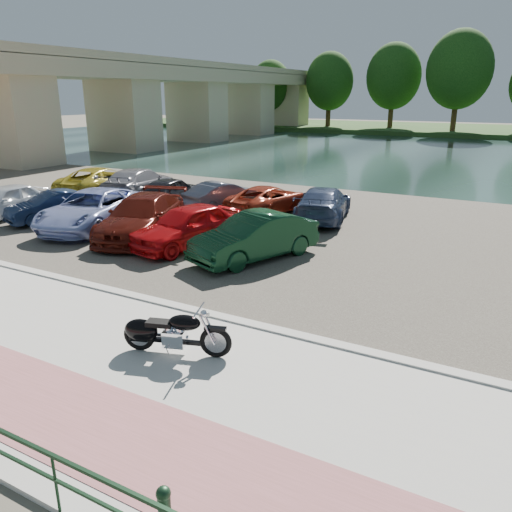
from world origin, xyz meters
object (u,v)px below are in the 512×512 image
at_px(car_0, 5,201).
at_px(car_2, 92,209).
at_px(car_1, 53,206).
at_px(motorcycle, 167,332).

bearing_deg(car_0, car_2, 3.89).
distance_m(car_0, car_1, 2.47).
relative_size(car_0, car_1, 1.11).
relative_size(car_1, car_2, 0.70).
xyz_separation_m(motorcycle, car_2, (-9.20, 6.88, 0.24)).
height_order(car_0, car_1, car_0).
bearing_deg(car_2, motorcycle, -49.73).
relative_size(motorcycle, car_1, 0.59).
xyz_separation_m(motorcycle, car_0, (-13.96, 6.35, 0.20)).
bearing_deg(car_1, car_0, -147.96).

